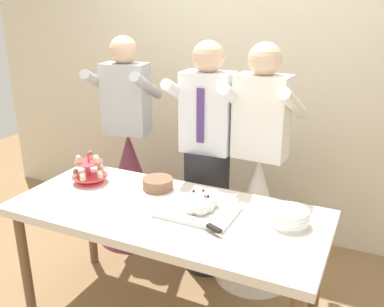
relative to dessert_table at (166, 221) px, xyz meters
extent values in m
cube|color=beige|center=(0.00, 1.39, 0.75)|extent=(5.20, 0.10, 2.90)
cube|color=silver|center=(0.00, 0.00, 0.05)|extent=(1.80, 0.80, 0.05)
cylinder|color=brown|center=(-0.82, -0.32, -0.34)|extent=(0.06, 0.06, 0.72)
cylinder|color=brown|center=(-0.82, 0.32, -0.34)|extent=(0.06, 0.06, 0.72)
cylinder|color=brown|center=(0.82, 0.32, -0.34)|extent=(0.06, 0.06, 0.72)
cylinder|color=#D83F4C|center=(-0.63, 0.12, 0.08)|extent=(0.17, 0.17, 0.01)
cylinder|color=#D83F4C|center=(-0.63, 0.12, 0.18)|extent=(0.01, 0.01, 0.21)
cylinder|color=#D83F4C|center=(-0.63, 0.12, 0.12)|extent=(0.23, 0.23, 0.01)
cylinder|color=#D1B784|center=(-0.54, 0.12, 0.14)|extent=(0.04, 0.04, 0.03)
sphere|color=white|center=(-0.54, 0.12, 0.16)|extent=(0.04, 0.04, 0.04)
cylinder|color=#D1B784|center=(-0.60, 0.21, 0.14)|extent=(0.04, 0.04, 0.03)
sphere|color=beige|center=(-0.60, 0.21, 0.16)|extent=(0.04, 0.04, 0.04)
cylinder|color=#D1B784|center=(-0.69, 0.18, 0.14)|extent=(0.04, 0.04, 0.03)
sphere|color=#EAB7C6|center=(-0.69, 0.18, 0.16)|extent=(0.04, 0.04, 0.04)
cylinder|color=#D1B784|center=(-0.69, 0.07, 0.14)|extent=(0.04, 0.04, 0.03)
sphere|color=brown|center=(-0.69, 0.07, 0.16)|extent=(0.04, 0.04, 0.04)
cylinder|color=#D1B784|center=(-0.61, 0.04, 0.14)|extent=(0.04, 0.04, 0.03)
sphere|color=white|center=(-0.61, 0.04, 0.16)|extent=(0.04, 0.04, 0.04)
cylinder|color=#D83F4C|center=(-0.63, 0.12, 0.21)|extent=(0.18, 0.18, 0.01)
cylinder|color=#D1B784|center=(-0.57, 0.12, 0.23)|extent=(0.04, 0.04, 0.03)
sphere|color=beige|center=(-0.57, 0.12, 0.25)|extent=(0.04, 0.04, 0.04)
cylinder|color=#D1B784|center=(-0.65, 0.18, 0.23)|extent=(0.04, 0.04, 0.03)
sphere|color=brown|center=(-0.65, 0.18, 0.25)|extent=(0.04, 0.04, 0.04)
cylinder|color=#D1B784|center=(-0.67, 0.07, 0.23)|extent=(0.04, 0.04, 0.03)
sphere|color=#EAB7C6|center=(-0.67, 0.07, 0.25)|extent=(0.04, 0.04, 0.04)
cube|color=silver|center=(0.18, 0.03, 0.09)|extent=(0.42, 0.31, 0.02)
sphere|color=white|center=(0.24, 0.03, 0.12)|extent=(0.07, 0.07, 0.07)
sphere|color=white|center=(0.23, 0.09, 0.13)|extent=(0.09, 0.09, 0.09)
sphere|color=white|center=(0.17, 0.07, 0.12)|extent=(0.07, 0.07, 0.07)
sphere|color=white|center=(0.14, 0.05, 0.12)|extent=(0.07, 0.07, 0.07)
sphere|color=white|center=(0.14, 0.01, 0.12)|extent=(0.07, 0.07, 0.07)
sphere|color=white|center=(0.17, -0.03, 0.12)|extent=(0.07, 0.07, 0.07)
sphere|color=white|center=(0.22, -0.01, 0.13)|extent=(0.09, 0.09, 0.09)
sphere|color=white|center=(0.18, 0.03, 0.14)|extent=(0.11, 0.11, 0.11)
sphere|color=#2D1938|center=(0.14, 0.06, 0.19)|extent=(0.02, 0.02, 0.02)
sphere|color=#B21923|center=(0.19, 0.09, 0.19)|extent=(0.02, 0.02, 0.02)
sphere|color=#2D1938|center=(0.24, 0.05, 0.18)|extent=(0.02, 0.02, 0.02)
sphere|color=#DB474C|center=(0.22, 0.04, 0.18)|extent=(0.02, 0.02, 0.02)
sphere|color=#DB474C|center=(0.15, 0.01, 0.18)|extent=(0.02, 0.02, 0.02)
sphere|color=#2D1938|center=(0.18, 0.03, 0.18)|extent=(0.02, 0.02, 0.02)
sphere|color=#B21923|center=(0.17, 0.02, 0.19)|extent=(0.02, 0.02, 0.02)
cube|color=silver|center=(0.21, -0.08, 0.10)|extent=(0.22, 0.11, 0.00)
cube|color=black|center=(0.35, -0.14, 0.11)|extent=(0.09, 0.06, 0.02)
cylinder|color=white|center=(0.67, 0.12, 0.08)|extent=(0.20, 0.20, 0.01)
cylinder|color=white|center=(0.67, 0.12, 0.09)|extent=(0.20, 0.20, 0.01)
cylinder|color=white|center=(0.67, 0.12, 0.10)|extent=(0.20, 0.20, 0.01)
cylinder|color=white|center=(0.67, 0.12, 0.11)|extent=(0.20, 0.20, 0.01)
cylinder|color=white|center=(0.68, 0.12, 0.12)|extent=(0.20, 0.20, 0.01)
cylinder|color=white|center=(0.67, 0.12, 0.13)|extent=(0.20, 0.20, 0.01)
cylinder|color=white|center=(0.67, 0.12, 0.15)|extent=(0.20, 0.20, 0.01)
cylinder|color=white|center=(0.67, 0.12, 0.16)|extent=(0.20, 0.20, 0.01)
cylinder|color=white|center=(-0.17, 0.20, 0.08)|extent=(0.24, 0.24, 0.01)
cylinder|color=brown|center=(-0.17, 0.20, 0.12)|extent=(0.19, 0.19, 0.07)
cylinder|color=#232328|center=(-0.03, 0.64, -0.24)|extent=(0.32, 0.32, 0.92)
cube|color=white|center=(-0.03, 0.64, 0.49)|extent=(0.35, 0.21, 0.54)
sphere|color=#D8B293|center=(-0.03, 0.64, 0.85)|extent=(0.21, 0.21, 0.21)
cylinder|color=white|center=(-0.22, 0.63, 0.60)|extent=(0.10, 0.49, 0.28)
cylinder|color=white|center=(0.16, 0.65, 0.60)|extent=(0.10, 0.49, 0.28)
cube|color=#4C3372|center=(-0.03, 0.54, 0.49)|extent=(0.05, 0.01, 0.36)
cone|color=white|center=(0.34, 0.68, -0.24)|extent=(0.56, 0.56, 0.92)
cube|color=white|center=(0.34, 0.68, 0.49)|extent=(0.35, 0.22, 0.54)
sphere|color=beige|center=(0.34, 0.68, 0.85)|extent=(0.21, 0.21, 0.21)
cylinder|color=white|center=(0.15, 0.68, 0.60)|extent=(0.10, 0.49, 0.28)
cylinder|color=white|center=(0.53, 0.67, 0.60)|extent=(0.10, 0.49, 0.28)
cone|color=brown|center=(-0.75, 0.76, -0.24)|extent=(0.56, 0.56, 0.92)
cube|color=#B2B7BC|center=(-0.75, 0.76, 0.49)|extent=(0.37, 0.25, 0.54)
sphere|color=#D8B293|center=(-0.75, 0.76, 0.85)|extent=(0.21, 0.21, 0.21)
cylinder|color=#B2B7BC|center=(-0.96, 0.73, 0.60)|extent=(0.15, 0.49, 0.28)
cylinder|color=#B2B7BC|center=(-0.58, 0.79, 0.60)|extent=(0.15, 0.49, 0.28)
camera|label=1|loc=(1.05, -1.88, 1.17)|focal=39.43mm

